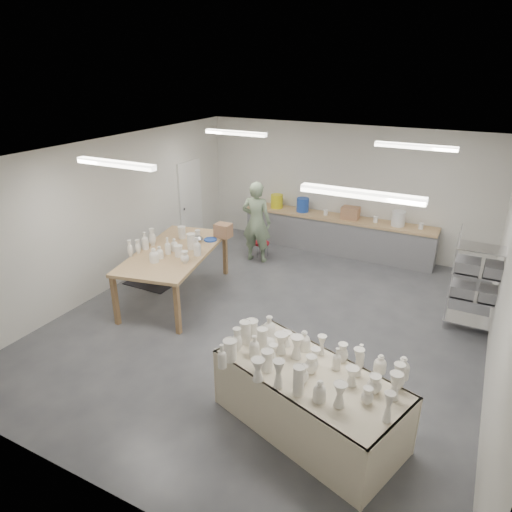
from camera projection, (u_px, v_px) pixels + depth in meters
The scene contains 9 objects.
room at pixel (268, 209), 7.50m from camera, with size 8.00×8.02×3.00m.
back_counter at pixel (336, 233), 11.02m from camera, with size 4.60×0.60×1.24m.
wire_shelf at pixel (479, 281), 7.63m from camera, with size 0.88×0.48×1.80m.
drying_table at pixel (308, 396), 5.67m from camera, with size 2.58×1.84×1.19m.
work_table at pixel (178, 250), 8.73m from camera, with size 1.83×2.84×1.34m.
rug at pixel (152, 282), 9.63m from camera, with size 1.00×0.70×0.02m, color black.
cat at pixel (152, 278), 9.56m from camera, with size 0.51×0.38×0.20m.
potter at pixel (256, 222), 10.37m from camera, with size 0.68×0.45×1.88m, color gray.
red_stool at pixel (262, 244), 10.84m from camera, with size 0.45×0.45×0.35m.
Camera 1 is at (3.02, -6.41, 4.29)m, focal length 32.00 mm.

